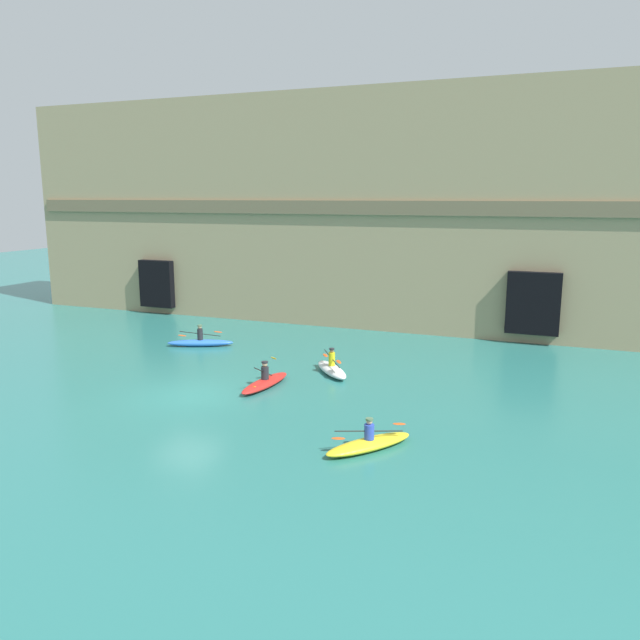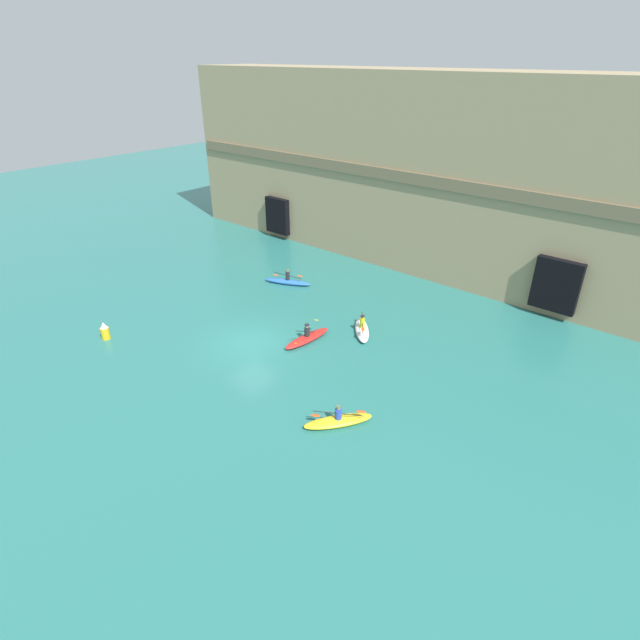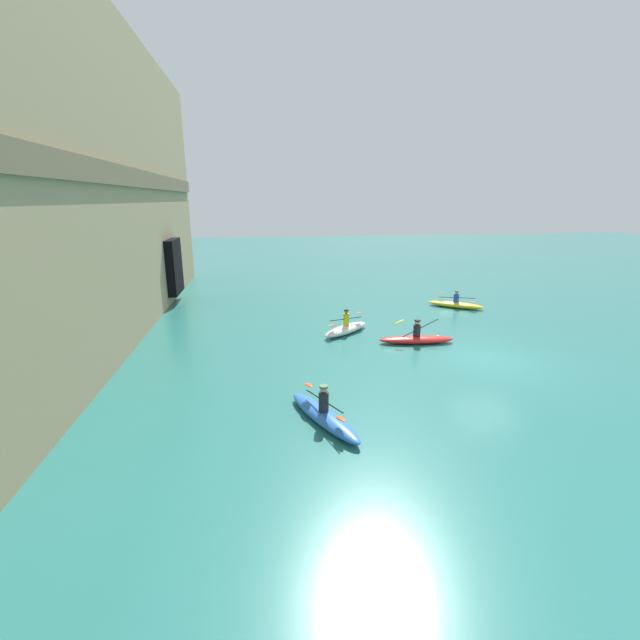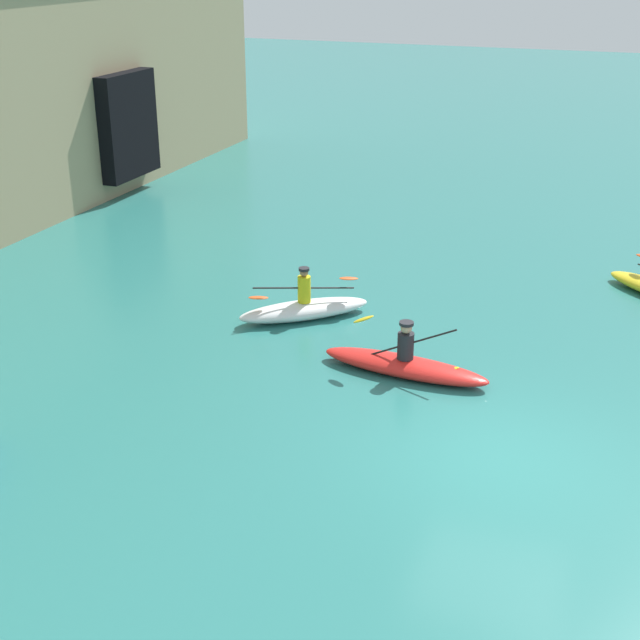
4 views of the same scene
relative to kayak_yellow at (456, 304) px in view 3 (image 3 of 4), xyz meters
name	(u,v)px [view 3 (image 3 of 4)]	position (x,y,z in m)	size (l,w,h in m)	color
ground_plane	(490,359)	(-8.22, 2.37, -0.20)	(120.00, 120.00, 0.00)	#28706B
kayak_yellow	(456,304)	(0.00, 0.00, 0.00)	(2.49, 3.05, 1.01)	yellow
kayak_white	(346,328)	(-4.02, 7.39, 0.03)	(2.50, 2.74, 1.17)	white
kayak_red	(416,339)	(-5.90, 4.59, 0.01)	(1.05, 3.34, 1.13)	red
kayak_blue	(324,415)	(-12.23, 9.69, 0.02)	(3.40, 1.97, 1.13)	blue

